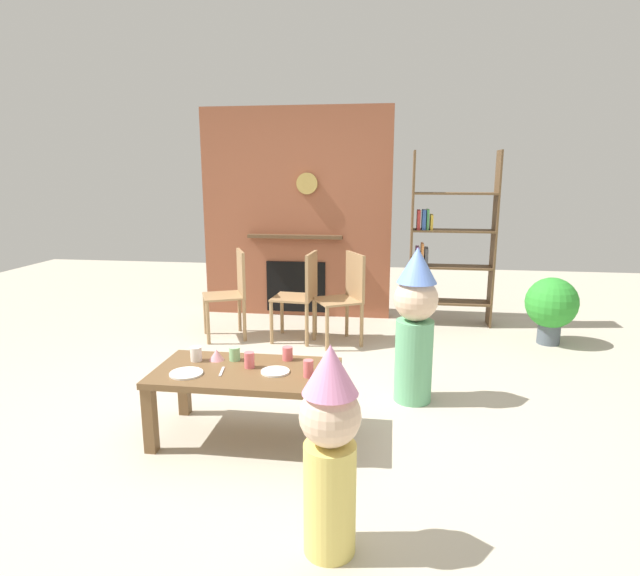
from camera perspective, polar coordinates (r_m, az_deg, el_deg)
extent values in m
plane|color=#BCB29E|center=(3.86, -3.12, -12.98)|extent=(12.00, 12.00, 0.00)
cube|color=#935138|center=(6.14, -2.57, 8.11)|extent=(2.20, 0.18, 2.40)
cube|color=black|center=(6.17, -2.66, 0.14)|extent=(0.70, 0.02, 0.60)
cube|color=brown|center=(6.03, -2.79, 5.64)|extent=(1.10, 0.10, 0.04)
cylinder|color=tan|center=(5.98, -1.42, 11.36)|extent=(0.24, 0.04, 0.24)
cube|color=brown|center=(5.87, 9.98, 5.29)|extent=(0.02, 0.28, 1.90)
cube|color=brown|center=(5.96, 18.49, 4.95)|extent=(0.02, 0.28, 1.90)
cube|color=brown|center=(6.02, 13.92, -1.49)|extent=(0.86, 0.28, 0.02)
cube|color=brown|center=(5.94, 14.12, 2.26)|extent=(0.86, 0.28, 0.02)
cube|color=brown|center=(5.89, 14.33, 6.10)|extent=(0.86, 0.28, 0.02)
cube|color=brown|center=(5.86, 14.53, 9.98)|extent=(0.86, 0.28, 0.02)
cube|color=#B23333|center=(5.97, 10.38, -0.31)|extent=(0.03, 0.20, 0.21)
cube|color=#3359A5|center=(5.97, 10.71, -0.35)|extent=(0.03, 0.20, 0.21)
cube|color=#3F8C4C|center=(5.97, 11.16, -0.24)|extent=(0.04, 0.20, 0.23)
cube|color=gold|center=(5.98, 11.59, -0.41)|extent=(0.03, 0.20, 0.20)
cube|color=#8C4C99|center=(5.89, 10.59, 3.47)|extent=(0.04, 0.20, 0.21)
cube|color=#D87F3F|center=(5.89, 11.09, 3.64)|extent=(0.03, 0.20, 0.25)
cube|color=#4C4C51|center=(5.90, 11.53, 3.40)|extent=(0.04, 0.20, 0.20)
cube|color=#B23333|center=(5.85, 10.73, 7.37)|extent=(0.03, 0.20, 0.21)
cube|color=#3359A5|center=(5.85, 11.28, 7.36)|extent=(0.04, 0.20, 0.21)
cube|color=#3F8C4C|center=(5.85, 11.69, 7.37)|extent=(0.02, 0.20, 0.22)
cube|color=gold|center=(5.86, 12.09, 7.08)|extent=(0.03, 0.20, 0.16)
cube|color=brown|center=(3.33, -8.09, -9.18)|extent=(1.15, 0.61, 0.04)
cube|color=brown|center=(3.38, -18.11, -13.55)|extent=(0.07, 0.07, 0.41)
cube|color=brown|center=(3.09, 0.45, -15.44)|extent=(0.07, 0.07, 0.41)
cube|color=brown|center=(3.81, -14.66, -10.32)|extent=(0.07, 0.07, 0.41)
cube|color=brown|center=(3.56, 1.58, -11.58)|extent=(0.07, 0.07, 0.41)
cylinder|color=#E5666B|center=(3.17, -1.28, -8.80)|extent=(0.06, 0.06, 0.10)
cylinder|color=#E5666B|center=(3.34, -7.74, -7.81)|extent=(0.06, 0.06, 0.10)
cylinder|color=#8CD18C|center=(3.48, -9.32, -7.12)|extent=(0.07, 0.07, 0.09)
cylinder|color=#E5666B|center=(3.45, -3.57, -7.16)|extent=(0.07, 0.07, 0.09)
cylinder|color=silver|center=(3.52, -13.41, -7.03)|extent=(0.07, 0.07, 0.09)
cylinder|color=white|center=(3.26, -4.93, -9.10)|extent=(0.18, 0.18, 0.01)
cylinder|color=white|center=(3.32, -14.43, -9.03)|extent=(0.20, 0.20, 0.01)
cone|color=pink|center=(3.51, -11.25, -7.17)|extent=(0.10, 0.10, 0.07)
cube|color=silver|center=(3.31, -10.70, -8.97)|extent=(0.04, 0.15, 0.01)
cylinder|color=#E0CC66|center=(2.46, 1.07, -22.01)|extent=(0.23, 0.23, 0.52)
sphere|color=beige|center=(2.27, 1.11, -13.79)|extent=(0.27, 0.27, 0.27)
cone|color=pink|center=(2.18, 1.14, -8.87)|extent=(0.24, 0.24, 0.21)
cylinder|color=#66B27F|center=(3.93, 10.19, -7.85)|extent=(0.28, 0.28, 0.61)
sphere|color=beige|center=(3.79, 10.46, -1.22)|extent=(0.32, 0.32, 0.32)
cone|color=#668CE5|center=(3.74, 10.61, 2.48)|extent=(0.29, 0.29, 0.25)
cube|color=#9E7A51|center=(5.39, -10.51, -0.86)|extent=(0.53, 0.53, 0.02)
cube|color=#9E7A51|center=(5.36, -8.64, 1.71)|extent=(0.19, 0.38, 0.45)
cylinder|color=#9E7A51|center=(5.60, -12.45, -2.81)|extent=(0.04, 0.04, 0.43)
cylinder|color=#9E7A51|center=(5.26, -12.16, -3.79)|extent=(0.04, 0.04, 0.43)
cylinder|color=#9E7A51|center=(5.64, -8.80, -2.57)|extent=(0.04, 0.04, 0.43)
cylinder|color=#9E7A51|center=(5.29, -8.27, -3.53)|extent=(0.04, 0.04, 0.43)
cube|color=#9E7A51|center=(5.23, -2.90, -1.05)|extent=(0.43, 0.43, 0.02)
cube|color=#9E7A51|center=(5.14, -0.94, 1.39)|extent=(0.06, 0.40, 0.45)
cylinder|color=#9E7A51|center=(5.51, -4.18, -2.81)|extent=(0.04, 0.04, 0.43)
cylinder|color=#9E7A51|center=(5.17, -5.34, -3.82)|extent=(0.04, 0.04, 0.43)
cylinder|color=#9E7A51|center=(5.42, -0.53, -3.04)|extent=(0.04, 0.04, 0.43)
cylinder|color=#9E7A51|center=(5.08, -1.46, -4.08)|extent=(0.04, 0.04, 0.43)
cube|color=#9E7A51|center=(5.11, 1.94, -1.38)|extent=(0.54, 0.54, 0.02)
cube|color=#9E7A51|center=(5.13, 3.87, 1.35)|extent=(0.22, 0.37, 0.45)
cylinder|color=#9E7A51|center=(5.26, -0.64, -3.49)|extent=(0.04, 0.04, 0.43)
cylinder|color=#9E7A51|center=(4.94, 0.78, -4.55)|extent=(0.04, 0.04, 0.43)
cylinder|color=#9E7A51|center=(5.39, 2.96, -3.12)|extent=(0.04, 0.04, 0.43)
cylinder|color=#9E7A51|center=(5.08, 4.58, -4.12)|extent=(0.04, 0.04, 0.43)
cylinder|color=#4C5660|center=(5.67, 23.74, -4.58)|extent=(0.22, 0.22, 0.20)
sphere|color=green|center=(5.59, 24.02, -1.49)|extent=(0.50, 0.50, 0.50)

